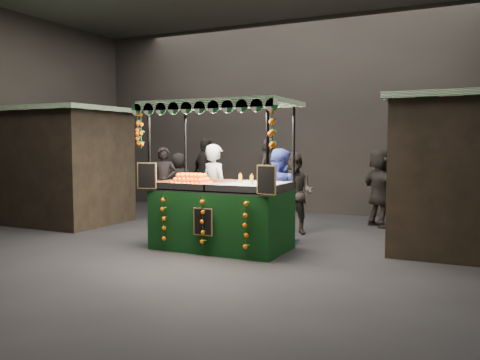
% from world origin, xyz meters
% --- Properties ---
extents(ground, '(12.00, 12.00, 0.00)m').
position_xyz_m(ground, '(0.00, 0.00, 0.00)').
color(ground, black).
rests_on(ground, ground).
extents(market_hall, '(12.10, 10.10, 5.05)m').
position_xyz_m(market_hall, '(0.00, 0.00, 3.38)').
color(market_hall, black).
rests_on(market_hall, ground).
extents(neighbour_stall_left, '(3.00, 2.20, 2.60)m').
position_xyz_m(neighbour_stall_left, '(-4.40, 1.00, 1.31)').
color(neighbour_stall_left, black).
rests_on(neighbour_stall_left, ground).
extents(juice_stall, '(2.59, 1.52, 2.51)m').
position_xyz_m(juice_stall, '(0.35, -0.01, 0.78)').
color(juice_stall, black).
rests_on(juice_stall, ground).
extents(vendor_grey, '(0.77, 0.66, 1.79)m').
position_xyz_m(vendor_grey, '(-0.30, 0.96, 0.90)').
color(vendor_grey, gray).
rests_on(vendor_grey, ground).
extents(vendor_blue, '(0.96, 0.82, 1.71)m').
position_xyz_m(vendor_blue, '(0.99, 1.04, 0.86)').
color(vendor_blue, navy).
rests_on(vendor_blue, ground).
extents(shopper_0, '(0.74, 0.63, 1.71)m').
position_xyz_m(shopper_0, '(-2.54, 2.51, 0.86)').
color(shopper_0, black).
rests_on(shopper_0, ground).
extents(shopper_1, '(0.87, 0.72, 1.63)m').
position_xyz_m(shopper_1, '(0.99, 1.92, 0.81)').
color(shopper_1, black).
rests_on(shopper_1, ground).
extents(shopper_2, '(1.23, 0.97, 1.95)m').
position_xyz_m(shopper_2, '(-2.21, 3.98, 0.97)').
color(shopper_2, black).
rests_on(shopper_2, ground).
extents(shopper_3, '(1.24, 1.00, 1.68)m').
position_xyz_m(shopper_3, '(3.65, 4.30, 0.84)').
color(shopper_3, '#2D2824').
rests_on(shopper_3, ground).
extents(shopper_4, '(0.89, 0.75, 1.55)m').
position_xyz_m(shopper_4, '(-2.98, 3.83, 0.77)').
color(shopper_4, black).
rests_on(shopper_4, ground).
extents(shopper_5, '(1.45, 1.52, 1.72)m').
position_xyz_m(shopper_5, '(2.37, 3.54, 0.86)').
color(shopper_5, black).
rests_on(shopper_5, ground).
extents(shopper_6, '(0.49, 0.72, 1.93)m').
position_xyz_m(shopper_6, '(-0.66, 4.37, 0.97)').
color(shopper_6, '#2C2623').
rests_on(shopper_6, ground).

